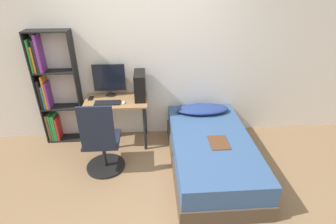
# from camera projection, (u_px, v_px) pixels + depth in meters

# --- Properties ---
(ground_plane) EXTENTS (14.00, 14.00, 0.00)m
(ground_plane) POSITION_uv_depth(u_px,v_px,m) (152.00, 197.00, 3.22)
(ground_plane) COLOR #846647
(wall_back) EXTENTS (8.00, 0.05, 2.50)m
(wall_back) POSITION_uv_depth(u_px,v_px,m) (148.00, 61.00, 3.96)
(wall_back) COLOR silver
(wall_back) RESTS_ON ground_plane
(desk) EXTENTS (0.93, 0.55, 0.75)m
(desk) POSITION_uv_depth(u_px,v_px,m) (117.00, 108.00, 3.96)
(desk) COLOR #997047
(desk) RESTS_ON ground_plane
(bookshelf) EXTENTS (0.61, 0.23, 1.75)m
(bookshelf) POSITION_uv_depth(u_px,v_px,m) (51.00, 92.00, 3.94)
(bookshelf) COLOR black
(bookshelf) RESTS_ON ground_plane
(office_chair) EXTENTS (0.53, 0.53, 1.07)m
(office_chair) POSITION_uv_depth(u_px,v_px,m) (102.00, 146.00, 3.46)
(office_chair) COLOR black
(office_chair) RESTS_ON ground_plane
(bed) EXTENTS (1.07, 1.96, 0.49)m
(bed) POSITION_uv_depth(u_px,v_px,m) (211.00, 153.00, 3.60)
(bed) COLOR #4C3D2D
(bed) RESTS_ON ground_plane
(pillow) EXTENTS (0.81, 0.36, 0.11)m
(pillow) POSITION_uv_depth(u_px,v_px,m) (202.00, 109.00, 4.09)
(pillow) COLOR navy
(pillow) RESTS_ON bed
(magazine) EXTENTS (0.24, 0.32, 0.01)m
(magazine) POSITION_uv_depth(u_px,v_px,m) (219.00, 143.00, 3.38)
(magazine) COLOR #56331E
(magazine) RESTS_ON bed
(monitor) EXTENTS (0.48, 0.16, 0.49)m
(monitor) POSITION_uv_depth(u_px,v_px,m) (109.00, 79.00, 3.92)
(monitor) COLOR black
(monitor) RESTS_ON desk
(keyboard) EXTENTS (0.37, 0.15, 0.02)m
(keyboard) POSITION_uv_depth(u_px,v_px,m) (107.00, 103.00, 3.79)
(keyboard) COLOR black
(keyboard) RESTS_ON desk
(pc_tower) EXTENTS (0.16, 0.40, 0.40)m
(pc_tower) POSITION_uv_depth(u_px,v_px,m) (140.00, 86.00, 3.87)
(pc_tower) COLOR black
(pc_tower) RESTS_ON desk
(mouse) EXTENTS (0.06, 0.09, 0.02)m
(mouse) POSITION_uv_depth(u_px,v_px,m) (124.00, 102.00, 3.80)
(mouse) COLOR silver
(mouse) RESTS_ON desk
(phone) EXTENTS (0.07, 0.14, 0.01)m
(phone) POSITION_uv_depth(u_px,v_px,m) (91.00, 98.00, 3.94)
(phone) COLOR black
(phone) RESTS_ON desk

